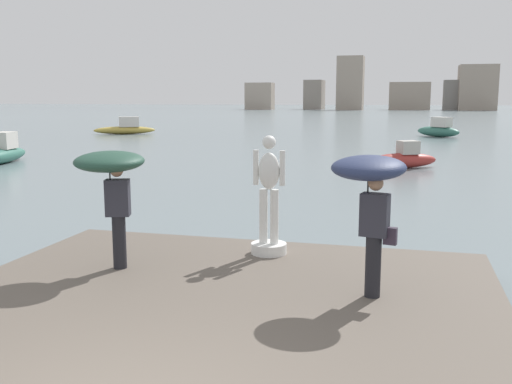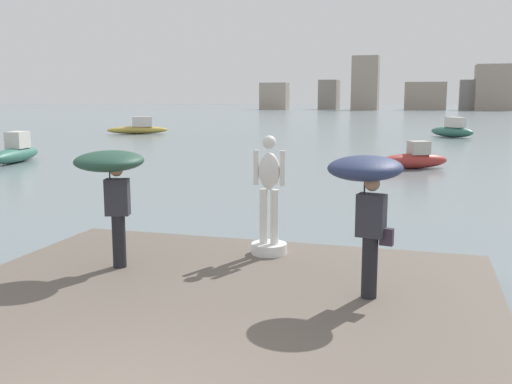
# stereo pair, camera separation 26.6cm
# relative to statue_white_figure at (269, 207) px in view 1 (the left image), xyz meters

# --- Properties ---
(ground_plane) EXTENTS (400.00, 400.00, 0.00)m
(ground_plane) POSITION_rel_statue_white_figure_xyz_m (-0.19, 34.18, -1.25)
(ground_plane) COLOR slate
(pier) EXTENTS (7.97, 9.74, 0.40)m
(pier) POSITION_rel_statue_white_figure_xyz_m (-0.19, -3.95, -1.05)
(pier) COLOR #60564C
(pier) RESTS_ON ground
(statue_white_figure) EXTENTS (0.64, 0.64, 2.13)m
(statue_white_figure) POSITION_rel_statue_white_figure_xyz_m (0.00, 0.00, 0.00)
(statue_white_figure) COLOR white
(statue_white_figure) RESTS_ON pier
(onlooker_left) EXTENTS (1.40, 1.42, 1.96)m
(onlooker_left) POSITION_rel_statue_white_figure_xyz_m (-2.27, -1.49, 0.74)
(onlooker_left) COLOR black
(onlooker_left) RESTS_ON pier
(onlooker_right) EXTENTS (1.23, 1.24, 2.02)m
(onlooker_right) POSITION_rel_statue_white_figure_xyz_m (1.87, -1.81, 0.75)
(onlooker_right) COLOR black
(onlooker_right) RESTS_ON pier
(boat_near) EXTENTS (3.37, 2.44, 1.23)m
(boat_near) POSITION_rel_statue_white_figure_xyz_m (2.23, 17.19, -0.82)
(boat_near) COLOR #9E2D28
(boat_near) RESTS_ON ground
(boat_mid) EXTENTS (3.82, 3.46, 1.61)m
(boat_mid) POSITION_rel_statue_white_figure_xyz_m (4.83, 39.46, -0.66)
(boat_mid) COLOR #336B5B
(boat_mid) RESTS_ON ground
(boat_far) EXTENTS (1.91, 4.61, 1.50)m
(boat_far) POSITION_rel_statue_white_figure_xyz_m (-16.77, 14.37, -0.75)
(boat_far) COLOR #336B5B
(boat_far) RESTS_ON ground
(boat_leftward) EXTENTS (5.16, 3.46, 1.50)m
(boat_leftward) POSITION_rel_statue_white_figure_xyz_m (-21.43, 36.35, -0.74)
(boat_leftward) COLOR #B2993D
(boat_leftward) RESTS_ON ground
(distant_skyline) EXTENTS (73.94, 12.03, 13.19)m
(distant_skyline) POSITION_rel_statue_white_figure_xyz_m (1.66, 141.48, 3.51)
(distant_skyline) COLOR #A89989
(distant_skyline) RESTS_ON ground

